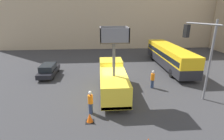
{
  "coord_description": "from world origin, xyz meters",
  "views": [
    {
      "loc": [
        -1.41,
        -15.03,
        7.39
      ],
      "look_at": [
        -0.27,
        0.86,
        2.01
      ],
      "focal_mm": 28.0,
      "sensor_mm": 36.0,
      "label": 1
    }
  ],
  "objects_px": {
    "road_worker_directing": "(153,79)",
    "traffic_cone_mid_road": "(90,118)",
    "traffic_light_pole": "(203,50)",
    "road_worker_near_truck": "(90,102)",
    "parked_car_curbside": "(49,70)",
    "utility_truck": "(113,78)",
    "city_bus": "(169,55)"
  },
  "relations": [
    {
      "from": "road_worker_directing",
      "to": "traffic_cone_mid_road",
      "type": "xyz_separation_m",
      "value": [
        -6.02,
        -5.36,
        -0.61
      ]
    },
    {
      "from": "traffic_light_pole",
      "to": "road_worker_near_truck",
      "type": "bearing_deg",
      "value": -172.42
    },
    {
      "from": "road_worker_near_truck",
      "to": "traffic_light_pole",
      "type": "bearing_deg",
      "value": 53.94
    },
    {
      "from": "parked_car_curbside",
      "to": "road_worker_near_truck",
      "type": "bearing_deg",
      "value": -57.86
    },
    {
      "from": "utility_truck",
      "to": "road_worker_directing",
      "type": "xyz_separation_m",
      "value": [
        4.07,
        0.89,
        -0.58
      ]
    },
    {
      "from": "city_bus",
      "to": "road_worker_near_truck",
      "type": "height_order",
      "value": "city_bus"
    },
    {
      "from": "traffic_light_pole",
      "to": "road_worker_directing",
      "type": "height_order",
      "value": "traffic_light_pole"
    },
    {
      "from": "city_bus",
      "to": "traffic_light_pole",
      "type": "height_order",
      "value": "traffic_light_pole"
    },
    {
      "from": "city_bus",
      "to": "road_worker_directing",
      "type": "distance_m",
      "value": 7.86
    },
    {
      "from": "road_worker_near_truck",
      "to": "traffic_cone_mid_road",
      "type": "height_order",
      "value": "road_worker_near_truck"
    },
    {
      "from": "road_worker_near_truck",
      "to": "parked_car_curbside",
      "type": "distance_m",
      "value": 10.1
    },
    {
      "from": "road_worker_near_truck",
      "to": "parked_car_curbside",
      "type": "height_order",
      "value": "road_worker_near_truck"
    },
    {
      "from": "city_bus",
      "to": "parked_car_curbside",
      "type": "height_order",
      "value": "city_bus"
    },
    {
      "from": "city_bus",
      "to": "parked_car_curbside",
      "type": "relative_size",
      "value": 2.74
    },
    {
      "from": "traffic_cone_mid_road",
      "to": "traffic_light_pole",
      "type": "bearing_deg",
      "value": 14.6
    },
    {
      "from": "city_bus",
      "to": "traffic_cone_mid_road",
      "type": "bearing_deg",
      "value": 135.03
    },
    {
      "from": "road_worker_near_truck",
      "to": "utility_truck",
      "type": "bearing_deg",
      "value": 106.43
    },
    {
      "from": "city_bus",
      "to": "road_worker_directing",
      "type": "height_order",
      "value": "city_bus"
    },
    {
      "from": "road_worker_directing",
      "to": "traffic_light_pole",
      "type": "bearing_deg",
      "value": -47.36
    },
    {
      "from": "city_bus",
      "to": "traffic_cone_mid_road",
      "type": "relative_size",
      "value": 18.33
    },
    {
      "from": "utility_truck",
      "to": "traffic_light_pole",
      "type": "distance_m",
      "value": 7.86
    },
    {
      "from": "road_worker_directing",
      "to": "traffic_cone_mid_road",
      "type": "distance_m",
      "value": 8.08
    },
    {
      "from": "traffic_light_pole",
      "to": "traffic_cone_mid_road",
      "type": "height_order",
      "value": "traffic_light_pole"
    },
    {
      "from": "utility_truck",
      "to": "road_worker_directing",
      "type": "bearing_deg",
      "value": 12.35
    },
    {
      "from": "road_worker_near_truck",
      "to": "city_bus",
      "type": "bearing_deg",
      "value": 93.02
    },
    {
      "from": "city_bus",
      "to": "road_worker_near_truck",
      "type": "xyz_separation_m",
      "value": [
        -10.2,
        -10.81,
        -0.8
      ]
    },
    {
      "from": "utility_truck",
      "to": "traffic_cone_mid_road",
      "type": "relative_size",
      "value": 11.08
    },
    {
      "from": "road_worker_directing",
      "to": "parked_car_curbside",
      "type": "height_order",
      "value": "road_worker_directing"
    },
    {
      "from": "utility_truck",
      "to": "city_bus",
      "type": "xyz_separation_m",
      "value": [
        8.28,
        7.48,
        0.21
      ]
    },
    {
      "from": "utility_truck",
      "to": "city_bus",
      "type": "bearing_deg",
      "value": 42.07
    },
    {
      "from": "road_worker_near_truck",
      "to": "road_worker_directing",
      "type": "distance_m",
      "value": 7.33
    },
    {
      "from": "city_bus",
      "to": "road_worker_directing",
      "type": "xyz_separation_m",
      "value": [
        -4.22,
        -6.59,
        -0.79
      ]
    }
  ]
}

